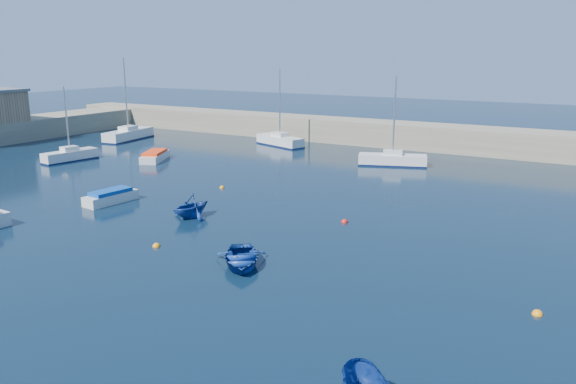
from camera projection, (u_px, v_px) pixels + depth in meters
The scene contains 14 objects.
ground at pixel (47, 306), 23.18m from camera, with size 220.00×220.00×0.00m, color black.
back_wall at pixel (406, 135), 61.52m from camera, with size 96.00×4.50×2.60m, color gray.
sailboat_3 at pixel (70, 155), 53.70m from camera, with size 2.24×5.41×7.04m.
sailboat_4 at pixel (129, 134), 66.58m from camera, with size 2.99×7.42×9.47m.
sailboat_5 at pixel (280, 140), 62.41m from camera, with size 6.53×3.79×8.32m.
sailboat_6 at pixel (392, 159), 51.63m from camera, with size 6.36×3.63×8.07m.
motorboat_1 at pixel (111, 197), 38.91m from camera, with size 1.74×3.92×0.93m.
motorboat_2 at pixel (155, 156), 54.01m from camera, with size 3.37×4.79×0.94m.
dinghy_center at pixel (241, 258), 27.51m from camera, with size 2.60×3.64×0.75m, color navy.
dinghy_left at pixel (191, 206), 35.42m from camera, with size 2.46×2.85×1.50m, color navy.
buoy_0 at pixel (156, 247), 30.26m from camera, with size 0.42×0.42×0.42m, color orange.
buoy_1 at pixel (345, 222), 34.54m from camera, with size 0.43×0.43×0.43m, color red.
buoy_2 at pixel (537, 315), 22.44m from camera, with size 0.43×0.43×0.43m, color orange.
buoy_3 at pixel (222, 188), 43.21m from camera, with size 0.39×0.39×0.39m, color orange.
Camera 1 is at (19.30, -13.50, 10.24)m, focal length 35.00 mm.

